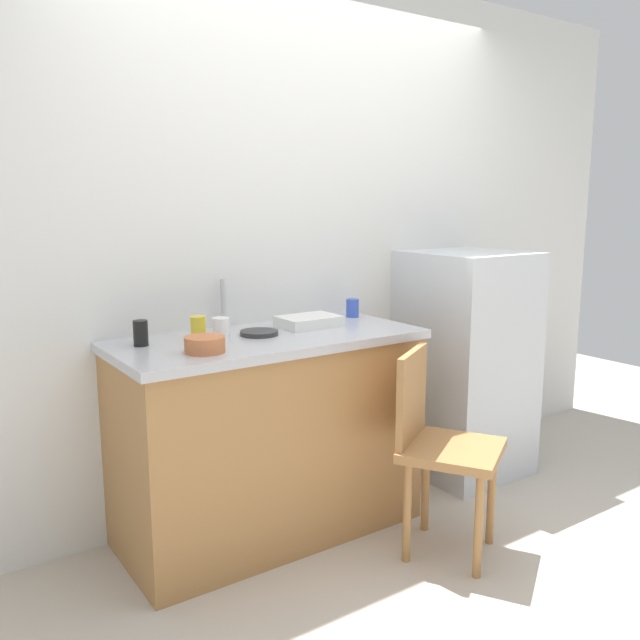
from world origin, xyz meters
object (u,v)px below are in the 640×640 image
at_px(cup_white, 221,330).
at_px(cup_yellow, 198,327).
at_px(refrigerator, 465,363).
at_px(dish_tray, 309,321).
at_px(chair, 438,442).
at_px(cup_blue, 352,308).
at_px(cup_black, 141,333).
at_px(hotplate, 259,333).
at_px(terracotta_bowl, 205,344).

xyz_separation_m(cup_white, cup_yellow, (-0.05, 0.11, -0.00)).
relative_size(refrigerator, dish_tray, 4.45).
bearing_deg(chair, cup_blue, 52.45).
distance_m(refrigerator, dish_tray, 1.06).
distance_m(dish_tray, cup_blue, 0.34).
xyz_separation_m(dish_tray, cup_black, (-0.80, 0.04, 0.03)).
xyz_separation_m(chair, cup_black, (-1.05, 0.67, 0.49)).
relative_size(refrigerator, chair, 1.40).
bearing_deg(chair, hotplate, 101.52).
xyz_separation_m(chair, cup_yellow, (-0.80, 0.67, 0.48)).
height_order(refrigerator, chair, refrigerator).
height_order(refrigerator, cup_blue, refrigerator).
bearing_deg(hotplate, refrigerator, -1.03).
bearing_deg(terracotta_bowl, dish_tray, 18.82).
distance_m(terracotta_bowl, hotplate, 0.38).
xyz_separation_m(hotplate, cup_yellow, (-0.25, 0.08, 0.04)).
height_order(dish_tray, cup_black, cup_black).
distance_m(cup_blue, cup_white, 0.83).
distance_m(dish_tray, cup_white, 0.50).
distance_m(terracotta_bowl, cup_white, 0.21).
bearing_deg(chair, cup_yellow, 108.51).
bearing_deg(cup_white, cup_blue, 10.76).
bearing_deg(cup_black, dish_tray, -2.82).
bearing_deg(terracotta_bowl, cup_white, 46.31).
height_order(terracotta_bowl, cup_yellow, cup_yellow).
relative_size(hotplate, cup_blue, 1.84).
distance_m(chair, cup_white, 1.05).
bearing_deg(dish_tray, chair, -68.17).
bearing_deg(refrigerator, cup_white, 180.00).
xyz_separation_m(terracotta_bowl, cup_black, (-0.17, 0.26, 0.02)).
height_order(terracotta_bowl, hotplate, terracotta_bowl).
distance_m(hotplate, cup_white, 0.20).
height_order(cup_white, cup_yellow, cup_white).
height_order(chair, hotplate, hotplate).
relative_size(cup_black, cup_white, 1.04).
bearing_deg(dish_tray, cup_yellow, 175.72).
distance_m(chair, hotplate, 0.92).
relative_size(cup_blue, cup_white, 0.91).
bearing_deg(hotplate, cup_white, -173.29).
relative_size(dish_tray, cup_blue, 3.03).
bearing_deg(cup_black, chair, -32.37).
bearing_deg(refrigerator, cup_blue, 167.09).
height_order(chair, terracotta_bowl, terracotta_bowl).
bearing_deg(terracotta_bowl, refrigerator, 5.20).
bearing_deg(refrigerator, terracotta_bowl, -174.80).
relative_size(chair, cup_white, 8.76).
height_order(dish_tray, terracotta_bowl, terracotta_bowl).
relative_size(hotplate, cup_black, 1.60).
bearing_deg(refrigerator, dish_tray, 176.20).
height_order(cup_blue, cup_white, cup_white).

